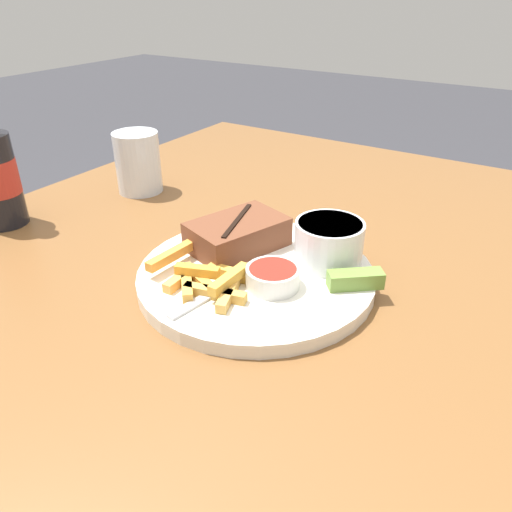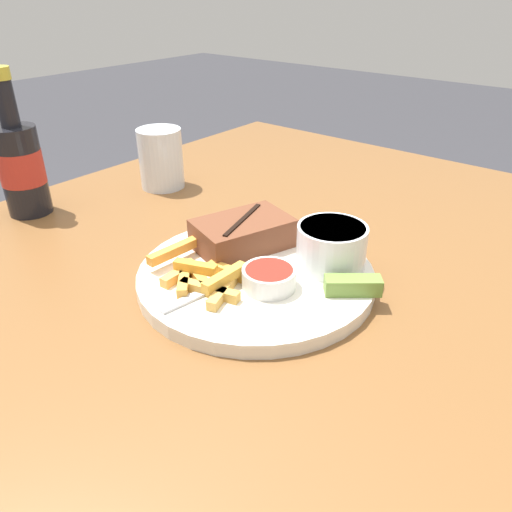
# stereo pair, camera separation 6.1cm
# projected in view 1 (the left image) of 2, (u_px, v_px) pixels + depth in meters

# --- Properties ---
(dining_table) EXTENTS (1.26, 1.01, 0.77)m
(dining_table) POSITION_uv_depth(u_px,v_px,m) (256.00, 336.00, 0.68)
(dining_table) COLOR brown
(dining_table) RESTS_ON ground_plane
(dinner_plate) EXTENTS (0.30, 0.30, 0.02)m
(dinner_plate) POSITION_uv_depth(u_px,v_px,m) (256.00, 276.00, 0.63)
(dinner_plate) COLOR silver
(dinner_plate) RESTS_ON dining_table
(steak_portion) EXTENTS (0.14, 0.12, 0.04)m
(steak_portion) POSITION_uv_depth(u_px,v_px,m) (238.00, 234.00, 0.67)
(steak_portion) COLOR brown
(steak_portion) RESTS_ON dinner_plate
(fries_pile) EXTENTS (0.10, 0.13, 0.02)m
(fries_pile) POSITION_uv_depth(u_px,v_px,m) (203.00, 278.00, 0.59)
(fries_pile) COLOR gold
(fries_pile) RESTS_ON dinner_plate
(coleslaw_cup) EXTENTS (0.09, 0.09, 0.05)m
(coleslaw_cup) POSITION_uv_depth(u_px,v_px,m) (329.00, 240.00, 0.63)
(coleslaw_cup) COLOR white
(coleslaw_cup) RESTS_ON dinner_plate
(dipping_sauce_cup) EXTENTS (0.06, 0.06, 0.02)m
(dipping_sauce_cup) POSITION_uv_depth(u_px,v_px,m) (273.00, 276.00, 0.58)
(dipping_sauce_cup) COLOR silver
(dipping_sauce_cup) RESTS_ON dinner_plate
(pickle_spear) EXTENTS (0.06, 0.06, 0.02)m
(pickle_spear) POSITION_uv_depth(u_px,v_px,m) (355.00, 279.00, 0.59)
(pickle_spear) COLOR olive
(pickle_spear) RESTS_ON dinner_plate
(fork_utensil) EXTENTS (0.13, 0.03, 0.00)m
(fork_utensil) POSITION_uv_depth(u_px,v_px,m) (211.00, 294.00, 0.57)
(fork_utensil) COLOR #B7B7BC
(fork_utensil) RESTS_ON dinner_plate
(drinking_glass) EXTENTS (0.08, 0.08, 0.11)m
(drinking_glass) POSITION_uv_depth(u_px,v_px,m) (138.00, 162.00, 0.88)
(drinking_glass) COLOR silver
(drinking_glass) RESTS_ON dining_table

